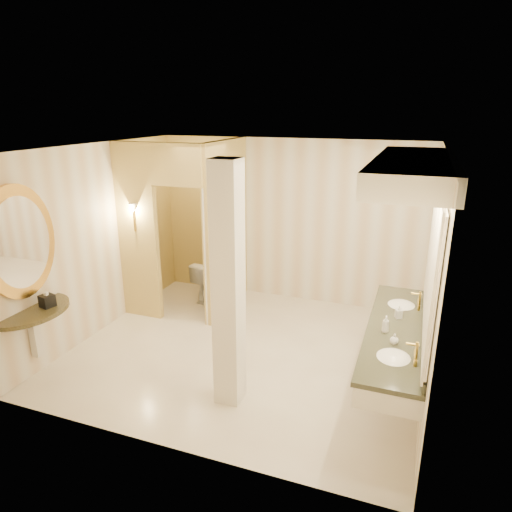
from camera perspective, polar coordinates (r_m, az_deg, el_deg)
The scene contains 16 objects.
floor at distance 6.36m, azimuth -1.36°, elevation -11.68°, with size 4.50×4.50×0.00m, color white.
ceiling at distance 5.54m, azimuth -1.57°, elevation 13.33°, with size 4.50×4.50×0.00m, color white.
wall_back at distance 7.64m, azimuth 4.05°, elevation 4.35°, with size 4.50×0.02×2.70m, color silver.
wall_front at distance 4.15m, azimuth -11.70°, elevation -8.17°, with size 4.50×0.02×2.70m, color silver.
wall_left at distance 6.93m, azimuth -19.06°, elevation 1.94°, with size 0.02×4.00×2.70m, color silver.
wall_right at distance 5.45m, azimuth 21.17°, elevation -2.58°, with size 0.02×4.00×2.70m, color silver.
toilet_closet at distance 7.10m, azimuth -7.04°, elevation 3.49°, with size 1.50×1.55×2.70m.
wall_sconce at distance 6.98m, azimuth -15.10°, elevation 5.67°, with size 0.14×0.14×0.42m.
vanity at distance 4.98m, azimuth 18.44°, elevation -0.79°, with size 0.75×2.60×2.09m.
console_shelf at distance 5.94m, azimuth -27.13°, elevation -1.76°, with size 1.03×1.03×1.96m.
pillar at distance 4.81m, azimuth -3.49°, elevation -4.05°, with size 0.28×0.28×2.70m, color silver.
tissue_box at distance 6.04m, azimuth -24.65°, elevation -5.11°, with size 0.15×0.15×0.15m, color black.
toilet at distance 7.83m, azimuth -5.66°, elevation -3.06°, with size 0.38×0.68×0.69m, color white.
soap_bottle_a at distance 5.46m, azimuth 17.43°, elevation -6.68°, with size 0.07×0.07×0.15m, color beige.
soap_bottle_b at distance 4.89m, azimuth 16.91°, elevation -9.89°, with size 0.09×0.09×0.11m, color silver.
soap_bottle_c at distance 5.08m, azimuth 15.91°, elevation -8.19°, with size 0.07×0.07×0.19m, color #C6B28C.
Camera 1 is at (2.03, -5.13, 3.16)m, focal length 32.00 mm.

